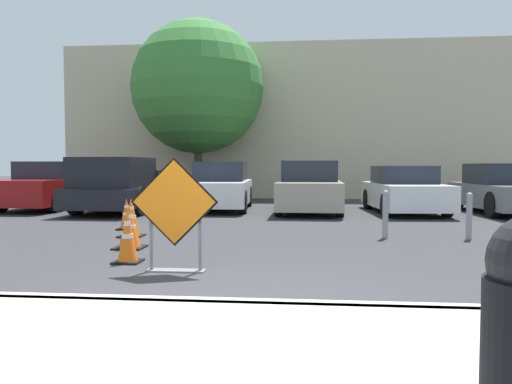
# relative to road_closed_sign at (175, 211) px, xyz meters

# --- Properties ---
(ground_plane) EXTENTS (96.00, 96.00, 0.00)m
(ground_plane) POSITION_rel_road_closed_sign_xyz_m (1.07, 8.21, -0.80)
(ground_plane) COLOR #333335
(sidewalk_strip) EXTENTS (28.95, 2.65, 0.14)m
(sidewalk_strip) POSITION_rel_road_closed_sign_xyz_m (1.07, -3.11, -0.73)
(sidewalk_strip) COLOR #ADAAA3
(sidewalk_strip) RESTS_ON ground_plane
(curb_lip) EXTENTS (28.95, 0.20, 0.14)m
(curb_lip) POSITION_rel_road_closed_sign_xyz_m (1.07, -1.79, -0.73)
(curb_lip) COLOR #ADAAA3
(curb_lip) RESTS_ON ground_plane
(road_closed_sign) EXTENTS (1.15, 0.20, 1.50)m
(road_closed_sign) POSITION_rel_road_closed_sign_xyz_m (0.00, 0.00, 0.00)
(road_closed_sign) COLOR black
(road_closed_sign) RESTS_ON ground_plane
(traffic_cone_nearest) EXTENTS (0.38, 0.38, 0.77)m
(traffic_cone_nearest) POSITION_rel_road_closed_sign_xyz_m (-0.84, 0.57, -0.43)
(traffic_cone_nearest) COLOR black
(traffic_cone_nearest) RESTS_ON ground_plane
(traffic_cone_second) EXTENTS (0.49, 0.49, 0.73)m
(traffic_cone_second) POSITION_rel_road_closed_sign_xyz_m (-1.24, 1.78, -0.45)
(traffic_cone_second) COLOR black
(traffic_cone_second) RESTS_ON ground_plane
(traffic_cone_third) EXTENTS (0.46, 0.46, 0.76)m
(traffic_cone_third) POSITION_rel_road_closed_sign_xyz_m (-1.69, 3.12, -0.43)
(traffic_cone_third) COLOR black
(traffic_cone_third) RESTS_ON ground_plane
(traffic_cone_fourth) EXTENTS (0.38, 0.38, 0.68)m
(traffic_cone_fourth) POSITION_rel_road_closed_sign_xyz_m (-2.17, 4.19, -0.47)
(traffic_cone_fourth) COLOR black
(traffic_cone_fourth) RESTS_ON ground_plane
(parked_car_nearest) EXTENTS (1.92, 4.66, 1.52)m
(parked_car_nearest) POSITION_rel_road_closed_sign_xyz_m (-6.48, 9.21, -0.09)
(parked_car_nearest) COLOR maroon
(parked_car_nearest) RESTS_ON ground_plane
(pickup_truck) EXTENTS (2.23, 5.42, 1.62)m
(pickup_truck) POSITION_rel_road_closed_sign_xyz_m (-3.71, 8.30, -0.07)
(pickup_truck) COLOR black
(pickup_truck) RESTS_ON ground_plane
(parked_car_second) EXTENTS (1.95, 4.26, 1.51)m
(parked_car_second) POSITION_rel_road_closed_sign_xyz_m (-0.92, 9.25, -0.11)
(parked_car_second) COLOR white
(parked_car_second) RESTS_ON ground_plane
(parked_car_third) EXTENTS (1.93, 4.25, 1.54)m
(parked_car_third) POSITION_rel_road_closed_sign_xyz_m (1.86, 8.65, -0.10)
(parked_car_third) COLOR #A39984
(parked_car_third) RESTS_ON ground_plane
(parked_car_fourth) EXTENTS (2.03, 4.26, 1.38)m
(parked_car_fourth) POSITION_rel_road_closed_sign_xyz_m (4.63, 8.72, -0.16)
(parked_car_fourth) COLOR white
(parked_car_fourth) RESTS_ON ground_plane
(parked_car_fifth) EXTENTS (1.90, 4.36, 1.45)m
(parked_car_fifth) POSITION_rel_road_closed_sign_xyz_m (7.41, 8.77, -0.13)
(parked_car_fifth) COLOR slate
(parked_car_fifth) RESTS_ON ground_plane
(bollard_nearest) EXTENTS (0.12, 0.12, 0.92)m
(bollard_nearest) POSITION_rel_road_closed_sign_xyz_m (3.24, 3.37, -0.32)
(bollard_nearest) COLOR gray
(bollard_nearest) RESTS_ON ground_plane
(bollard_second) EXTENTS (0.12, 0.12, 0.89)m
(bollard_second) POSITION_rel_road_closed_sign_xyz_m (4.79, 3.37, -0.33)
(bollard_second) COLOR gray
(bollard_second) RESTS_ON ground_plane
(building_facade_backdrop) EXTENTS (20.82, 5.00, 6.58)m
(building_facade_backdrop) POSITION_rel_road_closed_sign_xyz_m (1.67, 17.23, 2.48)
(building_facade_backdrop) COLOR beige
(building_facade_backdrop) RESTS_ON ground_plane
(street_tree_behind_lot) EXTENTS (5.24, 5.24, 7.12)m
(street_tree_behind_lot) POSITION_rel_road_closed_sign_xyz_m (-2.52, 13.32, 3.69)
(street_tree_behind_lot) COLOR #513823
(street_tree_behind_lot) RESTS_ON ground_plane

